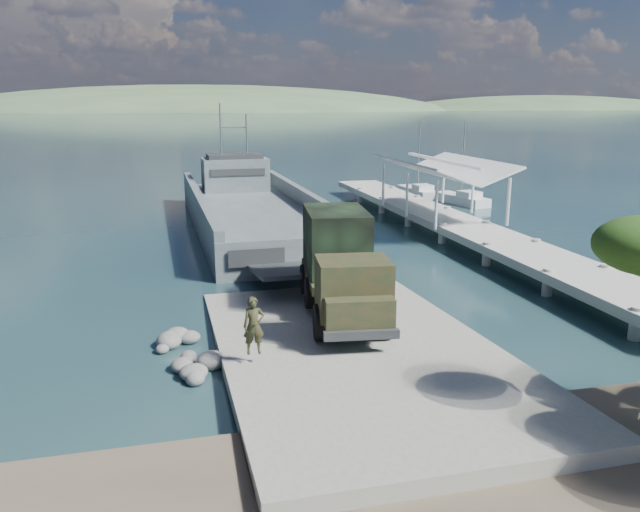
{
  "coord_description": "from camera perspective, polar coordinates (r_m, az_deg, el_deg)",
  "views": [
    {
      "loc": [
        -6.67,
        -21.69,
        9.38
      ],
      "look_at": [
        0.37,
        6.0,
        2.22
      ],
      "focal_mm": 35.0,
      "sensor_mm": 36.0,
      "label": 1
    }
  ],
  "objects": [
    {
      "name": "shoreline_rocks",
      "position": [
        24.1,
        -12.16,
        -9.18
      ],
      "size": [
        3.2,
        5.6,
        0.9
      ],
      "primitive_type": null,
      "color": "#5A5A58",
      "rests_on": "ground"
    },
    {
      "name": "sailboat_far",
      "position": [
        63.45,
        8.97,
        5.77
      ],
      "size": [
        2.06,
        6.34,
        7.64
      ],
      "rotation": [
        0.0,
        0.0,
        0.04
      ],
      "color": "silver",
      "rests_on": "ground"
    },
    {
      "name": "ground",
      "position": [
        24.56,
        2.64,
        -8.4
      ],
      "size": [
        1400.0,
        1400.0,
        0.0
      ],
      "primitive_type": "plane",
      "color": "#1B3742",
      "rests_on": "ground"
    },
    {
      "name": "soldier",
      "position": [
        21.67,
        -6.05,
        -7.31
      ],
      "size": [
        0.74,
        0.49,
        2.02
      ],
      "primitive_type": "imported",
      "rotation": [
        0.0,
        0.0,
        0.0
      ],
      "color": "#1D2E19",
      "rests_on": "boat_ramp"
    },
    {
      "name": "distant_headlands",
      "position": [
        584.52,
        -8.93,
        12.99
      ],
      "size": [
        1000.0,
        240.0,
        48.0
      ],
      "primitive_type": null,
      "color": "#3D5636",
      "rests_on": "ground"
    },
    {
      "name": "sailboat_near",
      "position": [
        59.58,
        12.86,
        5.06
      ],
      "size": [
        3.1,
        6.53,
        7.66
      ],
      "rotation": [
        0.0,
        0.0,
        0.21
      ],
      "color": "silver",
      "rests_on": "ground"
    },
    {
      "name": "landing_craft",
      "position": [
        47.07,
        -6.14,
        3.5
      ],
      "size": [
        8.88,
        33.36,
        9.87
      ],
      "rotation": [
        0.0,
        0.0,
        0.01
      ],
      "color": "#4A5457",
      "rests_on": "ground"
    },
    {
      "name": "military_truck",
      "position": [
        26.51,
        1.95,
        -0.8
      ],
      "size": [
        3.94,
        9.29,
        4.18
      ],
      "rotation": [
        0.0,
        0.0,
        -0.13
      ],
      "color": "black",
      "rests_on": "boat_ramp"
    },
    {
      "name": "boat_ramp",
      "position": [
        23.58,
        3.36,
        -8.74
      ],
      "size": [
        10.0,
        18.0,
        0.5
      ],
      "primitive_type": "cube",
      "color": "gray",
      "rests_on": "ground"
    },
    {
      "name": "pier",
      "position": [
        45.66,
        11.52,
        3.97
      ],
      "size": [
        6.4,
        44.0,
        6.1
      ],
      "color": "#ACABA1",
      "rests_on": "ground"
    }
  ]
}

